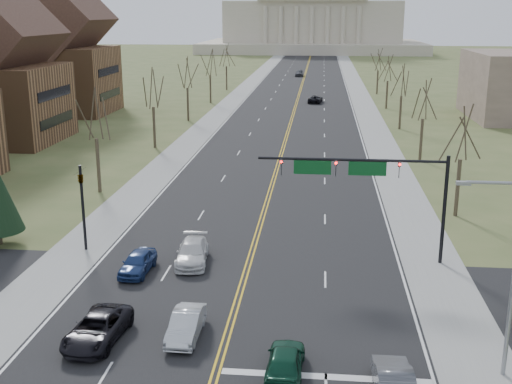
% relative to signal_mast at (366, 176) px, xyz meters
% --- Properties ---
extents(ground, '(600.00, 600.00, 0.00)m').
position_rel_signal_mast_xyz_m(ground, '(-7.45, -13.50, -5.76)').
color(ground, '#47572B').
rests_on(ground, ground).
extents(road, '(20.00, 380.00, 0.01)m').
position_rel_signal_mast_xyz_m(road, '(-7.45, 96.50, -5.76)').
color(road, black).
rests_on(road, ground).
extents(cross_road, '(120.00, 14.00, 0.01)m').
position_rel_signal_mast_xyz_m(cross_road, '(-7.45, -7.50, -5.76)').
color(cross_road, black).
rests_on(cross_road, ground).
extents(sidewalk_left, '(4.00, 380.00, 0.03)m').
position_rel_signal_mast_xyz_m(sidewalk_left, '(-19.45, 96.50, -5.75)').
color(sidewalk_left, gray).
rests_on(sidewalk_left, ground).
extents(sidewalk_right, '(4.00, 380.00, 0.03)m').
position_rel_signal_mast_xyz_m(sidewalk_right, '(4.55, 96.50, -5.75)').
color(sidewalk_right, gray).
rests_on(sidewalk_right, ground).
extents(center_line, '(0.42, 380.00, 0.01)m').
position_rel_signal_mast_xyz_m(center_line, '(-7.45, 96.50, -5.75)').
color(center_line, gold).
rests_on(center_line, road).
extents(edge_line_left, '(0.15, 380.00, 0.01)m').
position_rel_signal_mast_xyz_m(edge_line_left, '(-17.25, 96.50, -5.75)').
color(edge_line_left, silver).
rests_on(edge_line_left, road).
extents(edge_line_right, '(0.15, 380.00, 0.01)m').
position_rel_signal_mast_xyz_m(edge_line_right, '(2.35, 96.50, -5.75)').
color(edge_line_right, silver).
rests_on(edge_line_right, road).
extents(stop_bar, '(9.50, 0.50, 0.01)m').
position_rel_signal_mast_xyz_m(stop_bar, '(-2.45, -14.50, -5.75)').
color(stop_bar, silver).
rests_on(stop_bar, road).
extents(capitol, '(90.00, 60.00, 50.00)m').
position_rel_signal_mast_xyz_m(capitol, '(-7.45, 236.41, 8.44)').
color(capitol, '#B3AC95').
rests_on(capitol, ground).
extents(signal_mast, '(12.12, 0.44, 7.20)m').
position_rel_signal_mast_xyz_m(signal_mast, '(0.00, 0.00, 0.00)').
color(signal_mast, black).
rests_on(signal_mast, ground).
extents(signal_left, '(0.32, 0.36, 6.00)m').
position_rel_signal_mast_xyz_m(signal_left, '(-18.95, 0.00, -2.05)').
color(signal_left, black).
rests_on(signal_left, ground).
extents(street_light, '(2.90, 0.25, 9.07)m').
position_rel_signal_mast_xyz_m(street_light, '(5.29, -13.50, -0.54)').
color(street_light, gray).
rests_on(street_light, ground).
extents(tree_r_0, '(3.74, 3.74, 8.50)m').
position_rel_signal_mast_xyz_m(tree_r_0, '(8.05, 10.50, 0.79)').
color(tree_r_0, '#3B3122').
rests_on(tree_r_0, ground).
extents(tree_l_0, '(3.96, 3.96, 9.00)m').
position_rel_signal_mast_xyz_m(tree_l_0, '(-22.95, 14.50, 1.18)').
color(tree_l_0, '#3B3122').
rests_on(tree_l_0, ground).
extents(tree_r_1, '(3.74, 3.74, 8.50)m').
position_rel_signal_mast_xyz_m(tree_r_1, '(8.05, 30.50, 0.79)').
color(tree_r_1, '#3B3122').
rests_on(tree_r_1, ground).
extents(tree_l_1, '(3.96, 3.96, 9.00)m').
position_rel_signal_mast_xyz_m(tree_l_1, '(-22.95, 34.50, 1.18)').
color(tree_l_1, '#3B3122').
rests_on(tree_l_1, ground).
extents(tree_r_2, '(3.74, 3.74, 8.50)m').
position_rel_signal_mast_xyz_m(tree_r_2, '(8.05, 50.50, 0.79)').
color(tree_r_2, '#3B3122').
rests_on(tree_r_2, ground).
extents(tree_l_2, '(3.96, 3.96, 9.00)m').
position_rel_signal_mast_xyz_m(tree_l_2, '(-22.95, 54.50, 1.18)').
color(tree_l_2, '#3B3122').
rests_on(tree_l_2, ground).
extents(tree_r_3, '(3.74, 3.74, 8.50)m').
position_rel_signal_mast_xyz_m(tree_r_3, '(8.05, 70.50, 0.79)').
color(tree_r_3, '#3B3122').
rests_on(tree_r_3, ground).
extents(tree_l_3, '(3.96, 3.96, 9.00)m').
position_rel_signal_mast_xyz_m(tree_l_3, '(-22.95, 74.50, 1.18)').
color(tree_l_3, '#3B3122').
rests_on(tree_l_3, ground).
extents(tree_r_4, '(3.74, 3.74, 8.50)m').
position_rel_signal_mast_xyz_m(tree_r_4, '(8.05, 90.50, 0.79)').
color(tree_r_4, '#3B3122').
rests_on(tree_r_4, ground).
extents(tree_l_4, '(3.96, 3.96, 9.00)m').
position_rel_signal_mast_xyz_m(tree_l_4, '(-22.95, 94.50, 1.18)').
color(tree_l_4, '#3B3122').
rests_on(tree_l_4, ground).
extents(bldg_left_far, '(17.10, 14.28, 23.25)m').
position_rel_signal_mast_xyz_m(bldg_left_far, '(-45.44, 60.50, 3.78)').
color(bldg_left_far, brown).
rests_on(bldg_left_far, ground).
extents(car_nb_inner_lead, '(1.78, 4.17, 1.40)m').
position_rel_signal_mast_xyz_m(car_nb_inner_lead, '(-4.29, -14.52, -5.05)').
color(car_nb_inner_lead, '#0D3B28').
rests_on(car_nb_inner_lead, road).
extents(car_nb_outer_lead, '(1.64, 4.46, 1.46)m').
position_rel_signal_mast_xyz_m(car_nb_outer_lead, '(0.40, -15.80, -5.02)').
color(car_nb_outer_lead, '#4B4D52').
rests_on(car_nb_outer_lead, road).
extents(car_sb_inner_lead, '(1.45, 4.06, 1.33)m').
position_rel_signal_mast_xyz_m(car_sb_inner_lead, '(-9.48, -11.48, -5.08)').
color(car_sb_inner_lead, '#B4B8BD').
rests_on(car_sb_inner_lead, road).
extents(car_sb_outer_lead, '(2.63, 5.08, 1.37)m').
position_rel_signal_mast_xyz_m(car_sb_outer_lead, '(-13.78, -12.36, -5.07)').
color(car_sb_outer_lead, black).
rests_on(car_sb_outer_lead, road).
extents(car_sb_inner_second, '(2.41, 4.97, 1.39)m').
position_rel_signal_mast_xyz_m(car_sb_inner_second, '(-11.12, -1.61, -5.05)').
color(car_sb_inner_second, silver).
rests_on(car_sb_inner_second, road).
extents(car_sb_outer_second, '(1.80, 4.08, 1.37)m').
position_rel_signal_mast_xyz_m(car_sb_outer_second, '(-14.22, -3.61, -5.07)').
color(car_sb_outer_second, navy).
rests_on(car_sb_outer_second, road).
extents(car_far_nb, '(2.83, 5.04, 1.33)m').
position_rel_signal_mast_xyz_m(car_far_nb, '(-4.07, 76.63, -5.08)').
color(car_far_nb, black).
rests_on(car_far_nb, road).
extents(car_far_sb, '(2.06, 4.93, 1.67)m').
position_rel_signal_mast_xyz_m(car_far_sb, '(-8.78, 126.16, -4.92)').
color(car_far_sb, '#48494F').
rests_on(car_far_sb, road).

